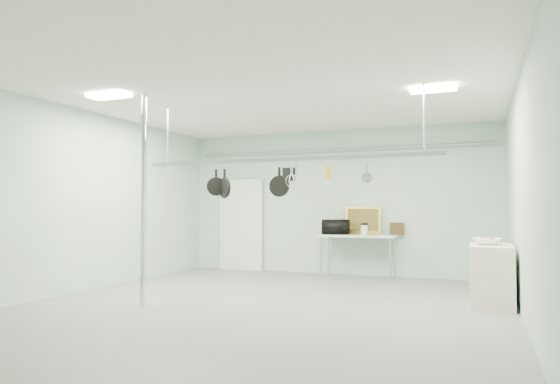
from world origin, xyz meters
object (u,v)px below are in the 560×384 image
at_px(pot_rack, 283,158).
at_px(fruit_bowl, 487,241).
at_px(skillet_right, 279,182).
at_px(chrome_pole, 143,198).
at_px(side_cabinet, 492,275).
at_px(skillet_left, 216,182).
at_px(microwave, 336,227).
at_px(prep_table, 358,238).
at_px(coffee_canister, 364,230).
at_px(skillet_mid, 225,183).

relative_size(pot_rack, fruit_bowl, 11.45).
xyz_separation_m(pot_rack, skillet_right, (-0.06, 0.00, -0.37)).
bearing_deg(chrome_pole, side_cabinet, 22.41).
bearing_deg(skillet_left, fruit_bowl, -13.67).
height_order(chrome_pole, microwave, chrome_pole).
bearing_deg(side_cabinet, skillet_left, -165.02).
bearing_deg(side_cabinet, prep_table, 139.21).
bearing_deg(coffee_canister, side_cabinet, -41.53).
height_order(chrome_pole, prep_table, chrome_pole).
bearing_deg(coffee_canister, skillet_mid, -115.82).
distance_m(coffee_canister, skillet_mid, 3.68).
bearing_deg(microwave, pot_rack, 81.73).
height_order(chrome_pole, fruit_bowl, chrome_pole).
bearing_deg(microwave, skillet_right, 80.75).
bearing_deg(chrome_pole, skillet_right, 26.01).
bearing_deg(microwave, skillet_mid, 64.43).
relative_size(side_cabinet, microwave, 2.13).
bearing_deg(prep_table, skillet_right, -97.87).
distance_m(chrome_pole, coffee_canister, 4.83).
xyz_separation_m(side_cabinet, pot_rack, (-2.95, -1.10, 1.78)).
xyz_separation_m(prep_table, microwave, (-0.46, -0.05, 0.23)).
bearing_deg(coffee_canister, pot_rack, -99.75).
distance_m(chrome_pole, prep_table, 4.85).
xyz_separation_m(chrome_pole, pot_rack, (1.90, 0.90, 0.63)).
bearing_deg(fruit_bowl, chrome_pole, -157.38).
height_order(prep_table, microwave, microwave).
bearing_deg(side_cabinet, skillet_mid, -164.46).
xyz_separation_m(pot_rack, skillet_mid, (-1.01, 0.00, -0.38)).
relative_size(chrome_pole, skillet_right, 7.10).
height_order(chrome_pole, coffee_canister, chrome_pole).
bearing_deg(fruit_bowl, skillet_right, -159.59).
xyz_separation_m(pot_rack, fruit_bowl, (2.90, 1.10, -1.28)).
height_order(coffee_canister, skillet_left, skillet_left).
xyz_separation_m(fruit_bowl, skillet_right, (-2.95, -1.10, 0.91)).
relative_size(skillet_left, skillet_mid, 0.87).
distance_m(side_cabinet, coffee_canister, 3.25).
distance_m(prep_table, skillet_left, 3.80).
distance_m(pot_rack, coffee_canister, 3.49).
distance_m(pot_rack, skillet_right, 0.37).
relative_size(chrome_pole, skillet_left, 7.98).
distance_m(chrome_pole, skillet_right, 2.07).
height_order(coffee_canister, skillet_right, skillet_right).
height_order(prep_table, fruit_bowl, fruit_bowl).
distance_m(side_cabinet, skillet_mid, 4.34).
relative_size(microwave, coffee_canister, 2.76).
relative_size(side_cabinet, skillet_right, 2.66).
height_order(coffee_canister, fruit_bowl, coffee_canister).
relative_size(pot_rack, skillet_right, 10.66).
bearing_deg(skillet_left, coffee_canister, 33.17).
height_order(chrome_pole, skillet_right, chrome_pole).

